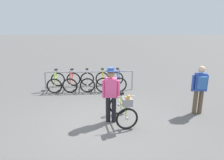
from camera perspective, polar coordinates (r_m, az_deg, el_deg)
ground_plane at (r=6.54m, az=-1.89°, el=-11.70°), size 80.00×80.00×0.00m
bike_rack_rail at (r=9.31m, az=-6.22°, el=1.24°), size 3.91×0.13×0.88m
racked_bike_lime at (r=9.75m, az=-14.98°, el=-0.47°), size 0.72×1.13×0.97m
racked_bike_red at (r=9.64m, az=-10.91°, el=-0.40°), size 0.68×1.12×0.98m
racked_bike_white at (r=9.57m, az=-6.75°, el=-0.33°), size 0.75×1.16×0.97m
racked_bike_yellow at (r=9.56m, az=-2.55°, el=-0.26°), size 0.70×1.13×0.98m
racked_bike_blue at (r=9.59m, az=1.63°, el=-0.19°), size 0.72×1.12×0.97m
featured_bicycle at (r=6.35m, az=3.16°, el=-7.73°), size 0.83×1.25×1.09m
person_with_featured_bike at (r=6.26m, az=-0.29°, el=-3.50°), size 0.53×0.32×1.72m
pedestrian_with_backpack at (r=7.40m, az=22.83°, el=-1.79°), size 0.53×0.35×1.64m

